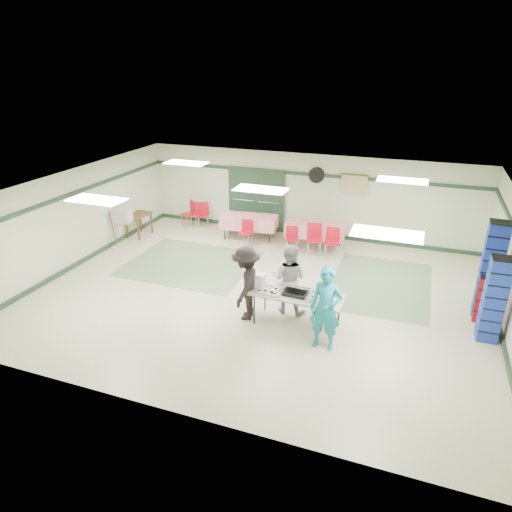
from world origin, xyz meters
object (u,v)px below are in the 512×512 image
(serving_table, at_px, (297,296))
(chair_b, at_px, (292,236))
(dining_table_b, at_px, (249,221))
(chair_loose_b, at_px, (191,211))
(chair_c, at_px, (332,239))
(crate_stack_blue_a, at_px, (494,300))
(chair_d, at_px, (246,230))
(chair_loose_a, at_px, (203,212))
(volunteer_grey, at_px, (289,279))
(chair_a, at_px, (314,236))
(dining_table_a, at_px, (315,229))
(office_printer, at_px, (122,216))
(volunteer_teal, at_px, (326,309))
(volunteer_dark, at_px, (246,283))
(crate_stack_red, at_px, (486,298))
(crate_stack_blue_b, at_px, (491,270))
(broom, at_px, (113,229))
(printer_table, at_px, (139,217))

(serving_table, bearing_deg, chair_b, 109.68)
(dining_table_b, height_order, chair_loose_b, chair_loose_b)
(chair_c, xyz_separation_m, crate_stack_blue_a, (3.95, -3.25, 0.39))
(chair_d, height_order, chair_loose_a, chair_loose_a)
(volunteer_grey, height_order, crate_stack_blue_a, crate_stack_blue_a)
(chair_a, xyz_separation_m, chair_b, (-0.69, -0.02, -0.10))
(dining_table_b, bearing_deg, chair_b, -26.43)
(dining_table_a, xyz_separation_m, chair_loose_a, (-4.10, 0.48, -0.04))
(serving_table, bearing_deg, office_printer, 159.03)
(volunteer_teal, relative_size, volunteer_dark, 1.03)
(volunteer_dark, xyz_separation_m, dining_table_b, (-1.74, 4.74, -0.29))
(dining_table_b, bearing_deg, chair_a, -20.47)
(chair_c, xyz_separation_m, office_printer, (-6.35, -1.32, 0.41))
(volunteer_dark, bearing_deg, chair_loose_a, -151.82)
(chair_loose_b, bearing_deg, office_printer, -84.94)
(crate_stack_red, bearing_deg, chair_loose_b, 160.07)
(volunteer_teal, xyz_separation_m, volunteer_grey, (-1.09, 1.13, -0.05))
(chair_d, distance_m, crate_stack_blue_a, 7.43)
(chair_c, bearing_deg, crate_stack_blue_a, -44.42)
(volunteer_teal, bearing_deg, volunteer_grey, 136.94)
(crate_stack_blue_b, distance_m, broom, 10.40)
(serving_table, height_order, crate_stack_blue_b, crate_stack_blue_b)
(chair_a, relative_size, crate_stack_red, 0.86)
(volunteer_teal, relative_size, dining_table_b, 0.95)
(chair_b, height_order, chair_d, chair_d)
(chair_a, bearing_deg, volunteer_grey, -102.46)
(volunteer_teal, bearing_deg, printer_table, 152.49)
(volunteer_grey, distance_m, chair_b, 3.70)
(chair_loose_b, bearing_deg, dining_table_a, 31.29)
(chair_a, height_order, crate_stack_red, crate_stack_red)
(chair_loose_a, relative_size, chair_loose_b, 0.92)
(volunteer_grey, height_order, chair_c, volunteer_grey)
(volunteer_grey, distance_m, office_printer, 6.47)
(volunteer_grey, distance_m, dining_table_b, 4.87)
(chair_d, xyz_separation_m, crate_stack_blue_a, (6.67, -3.25, 0.44))
(volunteer_teal, xyz_separation_m, chair_b, (-2.02, 4.70, -0.42))
(office_printer, bearing_deg, printer_table, 77.77)
(chair_b, bearing_deg, chair_loose_b, 148.56)
(chair_a, relative_size, chair_d, 1.16)
(chair_b, distance_m, crate_stack_blue_a, 6.12)
(volunteer_grey, xyz_separation_m, volunteer_dark, (-0.81, -0.59, 0.02))
(chair_b, relative_size, office_printer, 1.51)
(chair_b, relative_size, chair_loose_a, 0.90)
(crate_stack_blue_b, distance_m, printer_table, 10.45)
(volunteer_dark, bearing_deg, crate_stack_blue_b, 104.72)
(serving_table, relative_size, printer_table, 2.26)
(dining_table_a, bearing_deg, chair_a, -80.71)
(chair_loose_a, bearing_deg, chair_loose_b, -174.60)
(crate_stack_blue_b, bearing_deg, chair_loose_a, 159.68)
(chair_a, bearing_deg, printer_table, 168.37)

